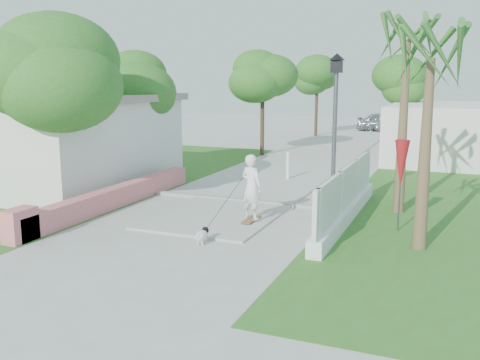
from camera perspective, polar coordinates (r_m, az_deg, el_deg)
The scene contains 21 objects.
ground at distance 11.49m, azimuth -11.03°, elevation -8.62°, with size 90.00×90.00×0.00m, color #B7B7B2.
path_strip at distance 29.87m, azimuth 10.43°, elevation 3.38°, with size 3.20×36.00×0.06m, color #B7B7B2.
curb at distance 16.61m, azimuth 0.34°, elevation -2.19°, with size 6.50×0.25×0.10m, color #999993.
grass_left at distance 21.76m, azimuth -14.98°, elevation 0.42°, with size 8.00×20.00×0.01m, color #366520.
pink_wall at distance 16.03m, azimuth -14.02°, elevation -2.03°, with size 0.45×8.20×0.80m.
house_left at distance 20.66m, azimuth -20.76°, elevation 4.12°, with size 8.40×7.40×3.23m.
lattice_fence at distance 14.63m, azimuth 11.32°, elevation -2.21°, with size 0.35×7.00×1.50m.
building_right at distance 27.13m, azimuth 22.15°, elevation 4.74°, with size 6.00×8.00×2.60m, color silver.
street_lamp at distance 14.91m, azimuth 10.06°, elevation 5.41°, with size 0.44×0.44×4.44m.
bollard at distance 20.15m, azimuth 5.12°, elevation 1.61°, with size 0.14×0.14×1.09m.
patio_umbrella at distance 13.73m, azimuth 16.83°, elevation 1.56°, with size 0.36×0.36×2.30m.
tree_left_near at distance 15.95m, azimuth -19.32°, elevation 10.34°, with size 3.60×3.60×5.28m.
tree_left_mid at distance 20.95m, azimuth -11.27°, elevation 9.80°, with size 3.20×3.20×4.85m.
tree_path_left at distance 26.57m, azimuth 2.45°, elevation 10.85°, with size 3.40×3.40×5.23m.
tree_path_right at distance 29.14m, azimuth 16.95°, elevation 9.75°, with size 3.00×3.00×4.79m.
tree_path_far at distance 36.09m, azimuth 8.25°, elevation 10.72°, with size 3.20×3.20×5.17m.
palm_far at distance 15.60m, azimuth 17.39°, elevation 12.90°, with size 1.80×1.80×5.30m.
palm_near at distance 12.23m, azimuth 19.64°, elevation 11.00°, with size 1.80×1.80×4.70m.
skateboarder at distance 13.77m, azimuth 0.23°, elevation -1.35°, with size 0.76×2.44×1.84m.
dog at distance 12.47m, azimuth -4.04°, elevation -5.88°, with size 0.25×0.56×0.38m.
parked_car at distance 40.01m, azimuth 15.32°, elevation 5.97°, with size 1.66×4.13×1.41m, color #A9ABB0.
Camera 1 is at (6.03, -9.02, 3.77)m, focal length 40.00 mm.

